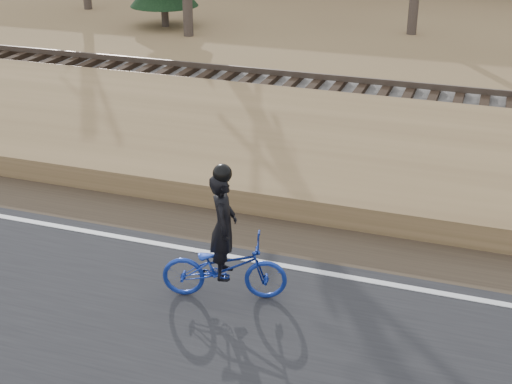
% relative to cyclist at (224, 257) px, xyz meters
% --- Properties ---
extents(shoulder, '(120.00, 1.60, 0.04)m').
position_rel_cyclist_xyz_m(shoulder, '(-5.33, 2.06, -0.68)').
color(shoulder, '#473A2B').
rests_on(shoulder, ground).
extents(embankment, '(120.00, 5.00, 0.44)m').
position_rel_cyclist_xyz_m(embankment, '(-5.33, 5.06, -0.48)').
color(embankment, olive).
rests_on(embankment, ground).
extents(ballast, '(120.00, 3.00, 0.45)m').
position_rel_cyclist_xyz_m(ballast, '(-5.33, 8.86, -0.47)').
color(ballast, slate).
rests_on(ballast, ground).
extents(railroad, '(120.00, 2.40, 0.29)m').
position_rel_cyclist_xyz_m(railroad, '(-5.33, 8.86, -0.17)').
color(railroad, black).
rests_on(railroad, ballast).
extents(cyclist, '(1.87, 1.06, 2.03)m').
position_rel_cyclist_xyz_m(cyclist, '(0.00, 0.00, 0.00)').
color(cyclist, navy).
rests_on(cyclist, road).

